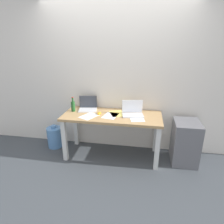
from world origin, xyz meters
TOP-DOWN VIEW (x-y plane):
  - ground_plane at (0.00, 0.00)m, footprint 8.00×8.00m
  - back_wall at (0.00, 0.39)m, footprint 5.20×0.08m
  - desk at (0.00, 0.00)m, footprint 1.61×0.66m
  - laptop_left at (-0.46, 0.17)m, footprint 0.34×0.28m
  - laptop_right at (0.33, 0.05)m, footprint 0.37×0.29m
  - beer_bottle at (-0.69, 0.06)m, footprint 0.07×0.07m
  - computer_mouse at (-0.21, -0.01)m, footprint 0.06×0.10m
  - paper_sheet_front_right at (0.41, -0.08)m, footprint 0.27×0.34m
  - paper_sheet_center at (-0.02, -0.04)m, footprint 0.26×0.33m
  - paper_sheet_near_back at (0.07, 0.07)m, footprint 0.31×0.35m
  - paper_sheet_front_left at (-0.35, -0.12)m, footprint 0.32×0.36m
  - water_cooler_jug at (-1.12, 0.11)m, footprint 0.27×0.27m
  - filing_cabinet at (1.20, 0.03)m, footprint 0.40×0.48m

SIDE VIEW (x-z plane):
  - ground_plane at x=0.00m, z-range 0.00..0.00m
  - water_cooler_jug at x=-1.12m, z-range -0.02..0.41m
  - filing_cabinet at x=1.20m, z-range 0.00..0.71m
  - desk at x=0.00m, z-range 0.26..1.02m
  - paper_sheet_front_right at x=0.41m, z-range 0.76..0.76m
  - paper_sheet_center at x=-0.02m, z-range 0.76..0.76m
  - paper_sheet_near_back at x=0.07m, z-range 0.76..0.76m
  - paper_sheet_front_left at x=-0.35m, z-range 0.76..0.76m
  - computer_mouse at x=-0.21m, z-range 0.76..0.79m
  - laptop_left at x=-0.46m, z-range 0.69..0.92m
  - laptop_right at x=0.33m, z-range 0.69..0.93m
  - beer_bottle at x=-0.69m, z-range 0.73..0.98m
  - back_wall at x=0.00m, z-range 0.00..2.60m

